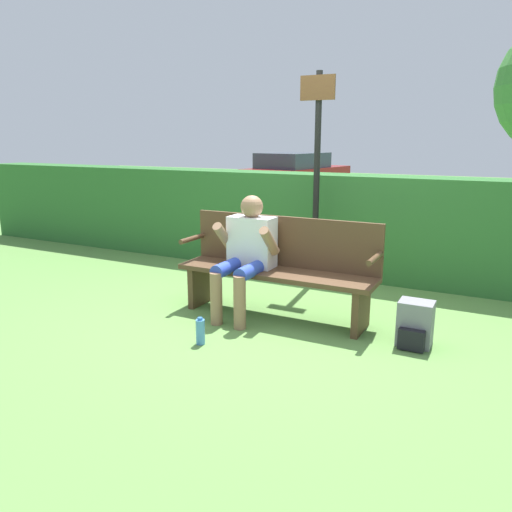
# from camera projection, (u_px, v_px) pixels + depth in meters

# --- Properties ---
(ground_plane) EXTENTS (40.00, 40.00, 0.00)m
(ground_plane) POSITION_uv_depth(u_px,v_px,m) (275.00, 316.00, 4.75)
(ground_plane) COLOR #5B8942
(hedge_back) EXTENTS (12.00, 0.54, 1.23)m
(hedge_back) POSITION_uv_depth(u_px,v_px,m) (337.00, 225.00, 6.15)
(hedge_back) COLOR #2D662D
(hedge_back) RESTS_ON ground
(park_bench) EXTENTS (1.89, 0.44, 0.93)m
(park_bench) POSITION_uv_depth(u_px,v_px,m) (278.00, 266.00, 4.70)
(park_bench) COLOR #513823
(park_bench) RESTS_ON ground
(person_seated) EXTENTS (0.57, 0.63, 1.14)m
(person_seated) POSITION_uv_depth(u_px,v_px,m) (246.00, 250.00, 4.67)
(person_seated) COLOR silver
(person_seated) RESTS_ON ground
(backpack) EXTENTS (0.27, 0.28, 0.37)m
(backpack) POSITION_uv_depth(u_px,v_px,m) (415.00, 325.00, 4.05)
(backpack) COLOR slate
(backpack) RESTS_ON ground
(water_bottle) EXTENTS (0.07, 0.07, 0.23)m
(water_bottle) POSITION_uv_depth(u_px,v_px,m) (200.00, 331.00, 4.09)
(water_bottle) COLOR #4C8CCC
(water_bottle) RESTS_ON ground
(signpost) EXTENTS (0.39, 0.09, 2.36)m
(signpost) POSITION_uv_depth(u_px,v_px,m) (317.00, 166.00, 5.56)
(signpost) COLOR black
(signpost) RESTS_ON ground
(parked_car) EXTENTS (2.32, 4.32, 1.24)m
(parked_car) POSITION_uv_depth(u_px,v_px,m) (293.00, 175.00, 14.54)
(parked_car) COLOR maroon
(parked_car) RESTS_ON ground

